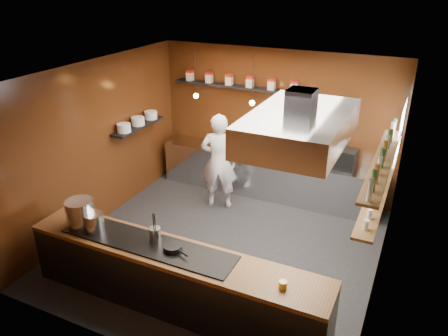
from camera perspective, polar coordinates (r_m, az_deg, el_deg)
The scene contains 26 objects.
floor at distance 7.69m, azimuth -0.13°, elevation -10.20°, with size 5.00×5.00×0.00m, color black.
back_wall at distance 9.12m, azimuth 6.66°, elevation 5.90°, with size 5.00×5.00×0.00m, color #341A09.
left_wall at distance 8.26m, azimuth -16.04°, elevation 3.10°, with size 5.00×5.00×0.00m, color #341A09.
right_wall at distance 6.40m, azimuth 20.57°, elevation -3.92°, with size 5.00×5.00×0.00m, color #474528.
ceiling at distance 6.48m, azimuth -0.16°, elevation 12.22°, with size 5.00×5.00×0.00m, color silver.
window_pane at distance 7.82m, azimuth 22.03°, elevation 4.18°, with size 1.00×1.00×0.00m, color white.
prep_counter at distance 9.21m, azimuth 5.67°, elevation -0.89°, with size 4.60×0.65×0.90m, color silver.
pass_counter at distance 6.29m, azimuth -6.64°, elevation -14.11°, with size 4.40×0.72×0.94m.
tin_shelf at distance 9.11m, azimuth 1.14°, elevation 10.63°, with size 2.60×0.26×0.04m, color black.
plate_shelf at distance 8.87m, azimuth -11.13°, elevation 5.41°, with size 0.30×1.40×0.04m, color black.
bottle_shelf_upper at distance 6.50m, azimuth 20.01°, elevation 0.75°, with size 0.26×2.80×0.04m, color brown.
bottle_shelf_lower at distance 6.69m, azimuth 19.45°, elevation -2.93°, with size 0.26×2.80×0.04m, color brown.
extractor_hood at distance 5.81m, azimuth 9.82°, elevation 5.35°, with size 1.20×2.00×0.72m.
pendant_left at distance 8.77m, azimuth -3.69°, elevation 9.71°, with size 0.10×0.10×0.95m.
pendant_right at distance 8.27m, azimuth 3.71°, elevation 8.81°, with size 0.10×0.10×0.95m.
storage_tins at distance 9.02m, azimuth 2.04°, elevation 11.34°, with size 2.43×0.13×0.22m.
plate_stacks at distance 8.84m, azimuth -11.18°, elevation 6.02°, with size 0.26×1.16×0.16m.
bottles at distance 6.45m, azimuth 20.19°, elevation 1.89°, with size 0.06×2.66×0.24m.
wine_glasses at distance 6.66m, azimuth 19.55°, elevation -2.28°, with size 0.07×2.37×0.13m.
stockpot_large at distance 6.74m, azimuth -18.28°, elevation -5.58°, with size 0.40×0.40×0.39m, color silver.
stockpot_small at distance 6.58m, azimuth -16.62°, elevation -6.78°, with size 0.29×0.29×0.27m, color #BABCC1.
utensil_crock at distance 6.17m, azimuth -8.99°, elevation -8.56°, with size 0.16×0.16×0.21m, color silver.
frying_pan at distance 5.99m, azimuth -6.70°, elevation -10.29°, with size 0.43×0.27×0.07m.
butter_jar at distance 5.40m, azimuth 7.68°, elevation -14.86°, with size 0.10×0.10×0.09m, color yellow.
espresso_machine at distance 8.56m, azimuth 15.48°, elevation 1.08°, with size 0.42×0.39×0.42m, color black.
chef at distance 8.51m, azimuth -0.67°, elevation 0.85°, with size 0.71×0.46×1.93m, color white.
Camera 1 is at (2.72, -5.71, 4.36)m, focal length 35.00 mm.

